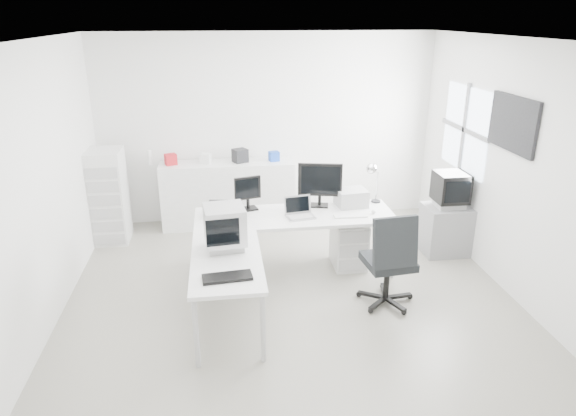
{
  "coord_description": "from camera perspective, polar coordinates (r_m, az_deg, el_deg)",
  "views": [
    {
      "loc": [
        -0.72,
        -5.08,
        3.03
      ],
      "look_at": [
        0.0,
        0.2,
        1.0
      ],
      "focal_mm": 32.0,
      "sensor_mm": 36.0,
      "label": 1
    }
  ],
  "objects": [
    {
      "name": "floor",
      "position": [
        5.96,
        0.26,
        -9.71
      ],
      "size": [
        5.0,
        5.0,
        0.01
      ],
      "primitive_type": "cube",
      "color": "beige",
      "rests_on": "ground"
    },
    {
      "name": "ceiling",
      "position": [
        5.14,
        0.32,
        18.28
      ],
      "size": [
        5.0,
        5.0,
        0.01
      ],
      "primitive_type": "cube",
      "color": "white",
      "rests_on": "back_wall"
    },
    {
      "name": "back_wall",
      "position": [
        7.79,
        -2.3,
        8.74
      ],
      "size": [
        5.0,
        0.02,
        2.8
      ],
      "primitive_type": "cube",
      "color": "white",
      "rests_on": "floor"
    },
    {
      "name": "left_wall",
      "position": [
        5.63,
        -25.82,
        1.87
      ],
      "size": [
        0.02,
        5.0,
        2.8
      ],
      "primitive_type": "cube",
      "color": "white",
      "rests_on": "floor"
    },
    {
      "name": "right_wall",
      "position": [
        6.23,
        23.75,
        3.89
      ],
      "size": [
        0.02,
        5.0,
        2.8
      ],
      "primitive_type": "cube",
      "color": "white",
      "rests_on": "floor"
    },
    {
      "name": "window",
      "position": [
        7.19,
        19.04,
        8.24
      ],
      "size": [
        0.02,
        1.2,
        1.1
      ],
      "primitive_type": null,
      "color": "white",
      "rests_on": "right_wall"
    },
    {
      "name": "wall_picture",
      "position": [
        6.19,
        23.71,
        8.59
      ],
      "size": [
        0.04,
        0.9,
        0.6
      ],
      "primitive_type": null,
      "color": "black",
      "rests_on": "right_wall"
    },
    {
      "name": "main_desk",
      "position": [
        6.35,
        0.76,
        -3.89
      ],
      "size": [
        2.4,
        0.8,
        0.75
      ],
      "primitive_type": null,
      "color": "white",
      "rests_on": "floor"
    },
    {
      "name": "side_desk",
      "position": [
        5.31,
        -6.69,
        -9.3
      ],
      "size": [
        0.7,
        1.4,
        0.75
      ],
      "primitive_type": null,
      "color": "white",
      "rests_on": "floor"
    },
    {
      "name": "drawer_pedestal",
      "position": [
        6.55,
        6.77,
        -3.93
      ],
      "size": [
        0.4,
        0.5,
        0.6
      ],
      "primitive_type": "cube",
      "color": "white",
      "rests_on": "floor"
    },
    {
      "name": "inkjet_printer",
      "position": [
        6.21,
        -7.14,
        -0.18
      ],
      "size": [
        0.44,
        0.37,
        0.14
      ],
      "primitive_type": "cube",
      "rotation": [
        0.0,
        0.0,
        -0.17
      ],
      "color": "black",
      "rests_on": "main_desk"
    },
    {
      "name": "lcd_monitor_small",
      "position": [
        6.31,
        -4.5,
        1.6
      ],
      "size": [
        0.37,
        0.27,
        0.42
      ],
      "primitive_type": null,
      "rotation": [
        0.0,
        0.0,
        0.26
      ],
      "color": "black",
      "rests_on": "main_desk"
    },
    {
      "name": "lcd_monitor_large",
      "position": [
        6.39,
        3.56,
        2.61
      ],
      "size": [
        0.58,
        0.33,
        0.57
      ],
      "primitive_type": null,
      "rotation": [
        0.0,
        0.0,
        -0.22
      ],
      "color": "black",
      "rests_on": "main_desk"
    },
    {
      "name": "laptop",
      "position": [
        6.07,
        1.38,
        -0.04
      ],
      "size": [
        0.4,
        0.41,
        0.23
      ],
      "primitive_type": null,
      "rotation": [
        0.0,
        0.0,
        0.16
      ],
      "color": "#B7B7BA",
      "rests_on": "main_desk"
    },
    {
      "name": "white_keyboard",
      "position": [
        6.18,
        6.95,
        -0.87
      ],
      "size": [
        0.4,
        0.13,
        0.02
      ],
      "primitive_type": "cube",
      "rotation": [
        0.0,
        0.0,
        -0.02
      ],
      "color": "white",
      "rests_on": "main_desk"
    },
    {
      "name": "white_mouse",
      "position": [
        6.3,
        9.49,
        -0.4
      ],
      "size": [
        0.05,
        0.05,
        0.05
      ],
      "primitive_type": "sphere",
      "color": "white",
      "rests_on": "main_desk"
    },
    {
      "name": "laser_printer",
      "position": [
        6.51,
        7.04,
        1.16
      ],
      "size": [
        0.4,
        0.35,
        0.21
      ],
      "primitive_type": "cube",
      "rotation": [
        0.0,
        0.0,
        0.1
      ],
      "color": "#AAAAAA",
      "rests_on": "main_desk"
    },
    {
      "name": "desk_lamp",
      "position": [
        6.63,
        9.85,
        2.64
      ],
      "size": [
        0.2,
        0.2,
        0.49
      ],
      "primitive_type": null,
      "rotation": [
        0.0,
        0.0,
        -0.24
      ],
      "color": "silver",
      "rests_on": "main_desk"
    },
    {
      "name": "crt_monitor",
      "position": [
        5.27,
        -7.03,
        -2.35
      ],
      "size": [
        0.42,
        0.42,
        0.44
      ],
      "primitive_type": null,
      "rotation": [
        0.0,
        0.0,
        0.11
      ],
      "color": "#B7B7BA",
      "rests_on": "side_desk"
    },
    {
      "name": "black_keyboard",
      "position": [
        4.77,
        -6.76,
        -7.64
      ],
      "size": [
        0.47,
        0.22,
        0.03
      ],
      "primitive_type": "cube",
      "rotation": [
        0.0,
        0.0,
        0.09
      ],
      "color": "black",
      "rests_on": "side_desk"
    },
    {
      "name": "office_chair",
      "position": [
        5.68,
        11.1,
        -5.36
      ],
      "size": [
        0.71,
        0.71,
        1.12
      ],
      "primitive_type": null,
      "rotation": [
        0.0,
        0.0,
        0.1
      ],
      "color": "#232527",
      "rests_on": "floor"
    },
    {
      "name": "tv_cabinet",
      "position": [
        7.17,
        17.14,
        -2.29
      ],
      "size": [
        0.6,
        0.49,
        0.66
      ],
      "primitive_type": "cube",
      "color": "gray",
      "rests_on": "floor"
    },
    {
      "name": "crt_tv",
      "position": [
        6.98,
        17.61,
        1.89
      ],
      "size": [
        0.5,
        0.48,
        0.45
      ],
      "primitive_type": null,
      "color": "black",
      "rests_on": "tv_cabinet"
    },
    {
      "name": "sideboard",
      "position": [
        7.75,
        -6.68,
        1.56
      ],
      "size": [
        1.96,
        0.49,
        0.98
      ],
      "primitive_type": "cube",
      "color": "white",
      "rests_on": "floor"
    },
    {
      "name": "clutter_box_a",
      "position": [
        7.62,
        -12.9,
        5.29
      ],
      "size": [
        0.2,
        0.19,
        0.16
      ],
      "primitive_type": "cube",
      "rotation": [
        0.0,
        0.0,
        0.36
      ],
      "color": "#B31921",
      "rests_on": "sideboard"
    },
    {
      "name": "clutter_box_b",
      "position": [
        7.59,
        -9.13,
        5.46
      ],
      "size": [
        0.18,
        0.17,
        0.15
      ],
      "primitive_type": "cube",
      "rotation": [
        0.0,
        0.0,
        -0.32
      ],
      "color": "white",
      "rests_on": "sideboard"
    },
    {
      "name": "clutter_box_c",
      "position": [
        7.59,
        -5.34,
        5.82
      ],
      "size": [
        0.25,
        0.24,
        0.2
      ],
      "primitive_type": "cube",
      "rotation": [
        0.0,
        0.0,
        0.44
      ],
      "color": "black",
      "rests_on": "sideboard"
    },
    {
      "name": "clutter_box_d",
      "position": [
        7.63,
        -1.57,
        5.77
      ],
      "size": [
        0.17,
        0.15,
        0.14
      ],
      "primitive_type": "cube",
      "rotation": [
        0.0,
        0.0,
        0.22
      ],
      "color": "#1943B1",
      "rests_on": "sideboard"
    },
    {
      "name": "clutter_bottle",
      "position": [
        7.68,
        -15.13,
        5.47
      ],
      "size": [
        0.07,
        0.07,
        0.22
      ],
      "primitive_type": "cylinder",
      "color": "white",
      "rests_on": "sideboard"
    },
    {
      "name": "filing_cabinet",
      "position": [
        7.53,
        -19.28,
        1.25
      ],
      "size": [
        0.46,
        0.55,
        1.31
      ],
      "primitive_type": "cube",
      "color": "white",
      "rests_on": "floor"
    }
  ]
}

